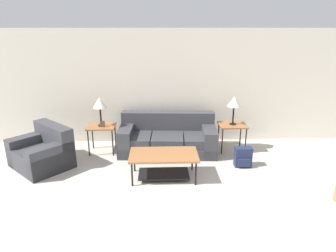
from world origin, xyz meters
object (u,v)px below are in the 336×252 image
Objects in this scene: side_table_right at (232,127)px; armchair at (43,152)px; couch at (168,139)px; table_lamp_right at (234,102)px; table_lamp_left at (100,103)px; backpack at (243,157)px; coffee_table at (164,160)px; side_table_left at (102,128)px.

armchair is at bearing -170.33° from side_table_right.
table_lamp_right reaches higher than couch.
table_lamp_left reaches higher than backpack.
backpack is at bearing -87.13° from table_lamp_right.
coffee_table is 1.63m from backpack.
side_table_left is 2.84m from side_table_right.
side_table_right is 0.89m from backpack.
coffee_table is 2.01× the size of side_table_right.
couch is 5.37× the size of backpack.
couch is at bearing 14.95° from armchair.
armchair is 3.93m from backpack.
side_table_right is (2.84, 0.00, 0.00)m from side_table_left.
armchair reaches higher than side_table_left.
table_lamp_right is (2.84, -0.00, 0.55)m from side_table_left.
table_lamp_left is at bearing 136.78° from coffee_table.
table_lamp_left reaches higher than coffee_table.
coffee_table is 2.01× the size of side_table_left.
couch is at bearing -179.87° from table_lamp_right.
side_table_left is at bearing 32.35° from armchair.
side_table_right is (1.53, 1.23, 0.19)m from coffee_table.
table_lamp_left reaches higher than side_table_right.
table_lamp_right reaches higher than backpack.
table_lamp_left is at bearing 180.00° from table_lamp_right.
side_table_right is 0.98× the size of table_lamp_right.
side_table_right is 0.55m from table_lamp_right.
backpack is (0.04, -0.81, -0.35)m from side_table_right.
couch is 1.52× the size of armchair.
armchair is 3.53× the size of backpack.
side_table_right is at bearing 0.13° from couch.
coffee_table is (-0.11, -1.23, 0.06)m from couch.
table_lamp_right is at bearing 0.00° from table_lamp_left.
side_table_right is (1.42, 0.00, 0.25)m from couch.
armchair is 1.14× the size of coffee_table.
armchair is 2.24× the size of table_lamp_right.
coffee_table is at bearing -43.22° from side_table_left.
couch is at bearing -0.13° from table_lamp_left.
couch is 2.56m from armchair.
table_lamp_right reaches higher than side_table_right.
side_table_left is (1.05, 0.66, 0.26)m from armchair.
side_table_right is 1.54× the size of backpack.
armchair is 2.24× the size of table_lamp_left.
backpack is (1.57, 0.42, -0.16)m from coffee_table.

